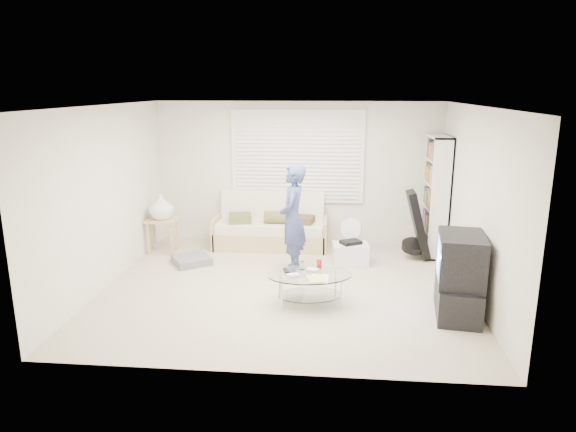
# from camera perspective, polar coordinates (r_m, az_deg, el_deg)

# --- Properties ---
(ground) EXTENTS (5.00, 5.00, 0.00)m
(ground) POSITION_cam_1_polar(r_m,az_deg,el_deg) (7.28, -0.32, -7.91)
(ground) COLOR tan
(ground) RESTS_ON ground
(room_shell) EXTENTS (5.02, 4.52, 2.51)m
(room_shell) POSITION_cam_1_polar(r_m,az_deg,el_deg) (7.31, 0.03, 5.46)
(room_shell) COLOR beige
(room_shell) RESTS_ON ground
(window_blinds) EXTENTS (2.32, 0.08, 1.62)m
(window_blinds) POSITION_cam_1_polar(r_m,az_deg,el_deg) (9.02, 1.04, 6.60)
(window_blinds) COLOR silver
(window_blinds) RESTS_ON ground
(futon_sofa) EXTENTS (1.97, 0.79, 0.96)m
(futon_sofa) POSITION_cam_1_polar(r_m,az_deg,el_deg) (8.99, -1.92, -1.47)
(futon_sofa) COLOR tan
(futon_sofa) RESTS_ON ground
(grey_floor_pillow) EXTENTS (0.74, 0.74, 0.12)m
(grey_floor_pillow) POSITION_cam_1_polar(r_m,az_deg,el_deg) (8.34, -10.67, -4.81)
(grey_floor_pillow) COLOR slate
(grey_floor_pillow) RESTS_ON ground
(side_table) EXTENTS (0.51, 0.41, 1.00)m
(side_table) POSITION_cam_1_polar(r_m,az_deg,el_deg) (8.84, -13.89, 0.73)
(side_table) COLOR tan
(side_table) RESTS_ON ground
(bookshelf) EXTENTS (0.31, 0.83, 1.98)m
(bookshelf) POSITION_cam_1_polar(r_m,az_deg,el_deg) (8.81, 16.06, 2.16)
(bookshelf) COLOR white
(bookshelf) RESTS_ON ground
(guitar_case) EXTENTS (0.45, 0.41, 1.10)m
(guitar_case) POSITION_cam_1_polar(r_m,az_deg,el_deg) (8.56, 14.16, -1.45)
(guitar_case) COLOR black
(guitar_case) RESTS_ON ground
(floor_fan) EXTENTS (0.38, 0.26, 0.61)m
(floor_fan) POSITION_cam_1_polar(r_m,az_deg,el_deg) (8.68, 6.95, -1.86)
(floor_fan) COLOR white
(floor_fan) RESTS_ON ground
(storage_bin) EXTENTS (0.58, 0.44, 0.38)m
(storage_bin) POSITION_cam_1_polar(r_m,az_deg,el_deg) (8.22, 6.95, -4.11)
(storage_bin) COLOR white
(storage_bin) RESTS_ON ground
(tv_unit) EXTENTS (0.62, 1.00, 1.02)m
(tv_unit) POSITION_cam_1_polar(r_m,az_deg,el_deg) (6.62, 18.48, -6.38)
(tv_unit) COLOR black
(tv_unit) RESTS_ON ground
(coffee_table) EXTENTS (1.19, 0.87, 0.53)m
(coffee_table) POSITION_cam_1_polar(r_m,az_deg,el_deg) (6.65, 2.41, -7.10)
(coffee_table) COLOR silver
(coffee_table) RESTS_ON ground
(standing_person) EXTENTS (0.42, 0.62, 1.64)m
(standing_person) POSITION_cam_1_polar(r_m,az_deg,el_deg) (7.67, 0.52, -0.31)
(standing_person) COLOR navy
(standing_person) RESTS_ON ground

